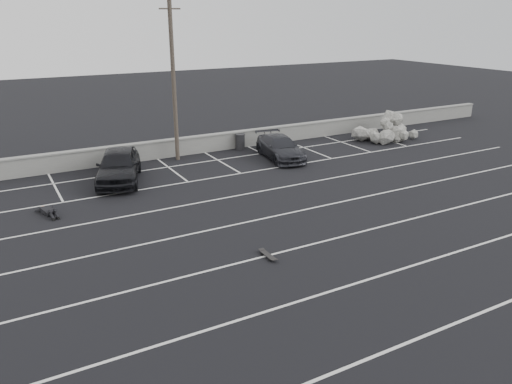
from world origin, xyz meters
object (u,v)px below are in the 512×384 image
car_left (119,165)px  riprap_pile (386,132)px  person (46,208)px  car_right (280,148)px  skateboard (268,255)px  utility_pole (174,81)px  trash_bin (240,141)px

car_left → riprap_pile: (18.05, 0.34, -0.35)m
riprap_pile → person: (-21.88, -3.13, -0.28)m
person → car_right: bearing=-1.8°
car_left → skateboard: car_left is taller
car_right → utility_pole: size_ratio=0.51×
person → skateboard: person is taller
utility_pole → trash_bin: bearing=4.9°
utility_pole → trash_bin: (4.28, 0.37, -3.99)m
car_right → trash_bin: (-1.07, 3.04, -0.16)m
trash_bin → person: (-12.11, -5.57, -0.28)m
car_right → riprap_pile: size_ratio=0.92×
car_right → person: bearing=-160.0°
car_right → utility_pole: utility_pole is taller
car_left → trash_bin: 8.74m
car_left → car_right: (9.34, -0.26, -0.19)m
car_left → skateboard: bearing=-58.4°
car_right → utility_pole: (-5.35, 2.67, 3.83)m
utility_pole → car_left: bearing=-148.9°
car_right → trash_bin: bearing=118.5°
car_left → skateboard: (2.34, -10.91, -0.76)m
riprap_pile → skateboard: (-15.71, -11.24, -0.41)m
car_left → trash_bin: bearing=38.0°
car_left → riprap_pile: 18.05m
car_right → utility_pole: 7.10m
utility_pole → riprap_pile: 14.75m
utility_pole → riprap_pile: bearing=-8.4°
car_left → trash_bin: (8.28, 2.78, -0.35)m
riprap_pile → skateboard: 19.32m
car_left → trash_bin: size_ratio=5.11×
riprap_pile → utility_pole: bearing=171.6°
car_left → person: (-3.83, -2.79, -0.63)m
car_left → skateboard: 11.18m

